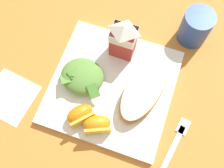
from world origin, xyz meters
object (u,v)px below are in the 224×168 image
object	(u,v)px
orange_wedge_front	(80,115)
white_plate	(112,87)
drinking_blue_cup	(195,27)
orange_wedge_middle	(97,125)
metal_fork	(172,150)
milk_carton	(123,38)
paper_napkin	(10,97)
cheesy_pizza_bread	(143,90)
green_salad_pile	(82,76)

from	to	relation	value
orange_wedge_front	white_plate	bearing A→B (deg)	66.36
drinking_blue_cup	orange_wedge_middle	bearing A→B (deg)	-115.37
white_plate	metal_fork	xyz separation A→B (m)	(0.17, -0.09, -0.01)
milk_carton	metal_fork	bearing A→B (deg)	-46.59
metal_fork	drinking_blue_cup	xyz separation A→B (m)	(-0.03, 0.29, 0.04)
milk_carton	drinking_blue_cup	distance (m)	0.19
white_plate	paper_napkin	bearing A→B (deg)	-155.36
paper_napkin	drinking_blue_cup	size ratio (longest dim) A/B	1.23
cheesy_pizza_bread	milk_carton	distance (m)	0.13
milk_carton	orange_wedge_middle	distance (m)	0.20
orange_wedge_front	drinking_blue_cup	size ratio (longest dim) A/B	0.77
cheesy_pizza_bread	green_salad_pile	distance (m)	0.14
green_salad_pile	drinking_blue_cup	xyz separation A→B (m)	(0.21, 0.21, 0.01)
white_plate	paper_napkin	xyz separation A→B (m)	(-0.22, -0.10, -0.01)
white_plate	orange_wedge_front	xyz separation A→B (m)	(-0.04, -0.09, 0.03)
paper_napkin	white_plate	bearing A→B (deg)	24.64
green_salad_pile	paper_napkin	xyz separation A→B (m)	(-0.15, -0.09, -0.03)
paper_napkin	metal_fork	size ratio (longest dim) A/B	0.58
drinking_blue_cup	white_plate	bearing A→B (deg)	-126.08
milk_carton	orange_wedge_middle	size ratio (longest dim) A/B	1.58
milk_carton	orange_wedge_front	world-z (taller)	milk_carton
metal_fork	orange_wedge_front	bearing A→B (deg)	179.92
white_plate	metal_fork	size ratio (longest dim) A/B	1.49
milk_carton	drinking_blue_cup	size ratio (longest dim) A/B	1.23
cheesy_pizza_bread	milk_carton	xyz separation A→B (m)	(-0.08, 0.09, 0.04)
cheesy_pizza_bread	metal_fork	bearing A→B (deg)	-44.82
orange_wedge_front	orange_wedge_middle	world-z (taller)	same
milk_carton	paper_napkin	bearing A→B (deg)	-137.67
orange_wedge_middle	drinking_blue_cup	xyz separation A→B (m)	(0.14, 0.30, 0.01)
milk_carton	drinking_blue_cup	bearing A→B (deg)	34.66
green_salad_pile	drinking_blue_cup	bearing A→B (deg)	44.02
cheesy_pizza_bread	paper_napkin	size ratio (longest dim) A/B	1.66
green_salad_pile	metal_fork	world-z (taller)	green_salad_pile
milk_carton	cheesy_pizza_bread	bearing A→B (deg)	-48.69
orange_wedge_middle	drinking_blue_cup	distance (m)	0.33
cheesy_pizza_bread	orange_wedge_middle	bearing A→B (deg)	-123.28
orange_wedge_front	paper_napkin	size ratio (longest dim) A/B	0.62
cheesy_pizza_bread	orange_wedge_front	world-z (taller)	orange_wedge_front
cheesy_pizza_bread	orange_wedge_middle	world-z (taller)	orange_wedge_middle
cheesy_pizza_bread	green_salad_pile	xyz separation A→B (m)	(-0.14, -0.01, 0.00)
white_plate	cheesy_pizza_bread	size ratio (longest dim) A/B	1.54
white_plate	cheesy_pizza_bread	bearing A→B (deg)	4.27
milk_carton	paper_napkin	xyz separation A→B (m)	(-0.22, -0.20, -0.07)
cheesy_pizza_bread	drinking_blue_cup	bearing A→B (deg)	69.53
paper_napkin	milk_carton	bearing A→B (deg)	42.33
orange_wedge_front	orange_wedge_middle	xyz separation A→B (m)	(0.04, -0.01, 0.00)
green_salad_pile	drinking_blue_cup	size ratio (longest dim) A/B	1.20
drinking_blue_cup	green_salad_pile	bearing A→B (deg)	-135.98
cheesy_pizza_bread	orange_wedge_middle	xyz separation A→B (m)	(-0.07, -0.11, 0.00)
green_salad_pile	metal_fork	bearing A→B (deg)	-19.52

